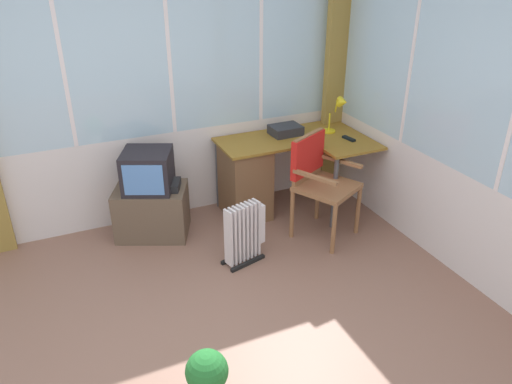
{
  "coord_description": "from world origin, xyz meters",
  "views": [
    {
      "loc": [
        -0.68,
        -2.24,
        2.5
      ],
      "look_at": [
        0.7,
        0.85,
        0.77
      ],
      "focal_mm": 35.05,
      "sensor_mm": 36.0,
      "label": 1
    }
  ],
  "objects_px": {
    "desk": "(253,175)",
    "tv_remote": "(349,139)",
    "potted_plant": "(207,375)",
    "desk_lamp": "(340,109)",
    "space_heater": "(245,233)",
    "wooden_armchair": "(316,172)",
    "paper_tray": "(286,130)",
    "tv_on_stand": "(151,199)"
  },
  "relations": [
    {
      "from": "desk",
      "to": "wooden_armchair",
      "type": "distance_m",
      "value": 0.71
    },
    {
      "from": "paper_tray",
      "to": "tv_on_stand",
      "type": "distance_m",
      "value": 1.48
    },
    {
      "from": "potted_plant",
      "to": "tv_remote",
      "type": "bearing_deg",
      "value": 39.66
    },
    {
      "from": "paper_tray",
      "to": "wooden_armchair",
      "type": "distance_m",
      "value": 0.67
    },
    {
      "from": "paper_tray",
      "to": "tv_on_stand",
      "type": "bearing_deg",
      "value": -176.6
    },
    {
      "from": "desk_lamp",
      "to": "potted_plant",
      "type": "height_order",
      "value": "desk_lamp"
    },
    {
      "from": "space_heater",
      "to": "potted_plant",
      "type": "distance_m",
      "value": 1.48
    },
    {
      "from": "tv_remote",
      "to": "tv_on_stand",
      "type": "xyz_separation_m",
      "value": [
        -1.91,
        0.3,
        -0.39
      ]
    },
    {
      "from": "paper_tray",
      "to": "space_heater",
      "type": "xyz_separation_m",
      "value": [
        -0.8,
        -0.84,
        -0.52
      ]
    },
    {
      "from": "desk",
      "to": "tv_remote",
      "type": "height_order",
      "value": "tv_remote"
    },
    {
      "from": "paper_tray",
      "to": "potted_plant",
      "type": "relative_size",
      "value": 0.84
    },
    {
      "from": "tv_remote",
      "to": "potted_plant",
      "type": "xyz_separation_m",
      "value": [
        -2.07,
        -1.72,
        -0.57
      ]
    },
    {
      "from": "tv_on_stand",
      "to": "potted_plant",
      "type": "relative_size",
      "value": 2.32
    },
    {
      "from": "desk",
      "to": "tv_on_stand",
      "type": "xyz_separation_m",
      "value": [
        -1.02,
        0.0,
        -0.04
      ]
    },
    {
      "from": "space_heater",
      "to": "paper_tray",
      "type": "bearing_deg",
      "value": 46.52
    },
    {
      "from": "tv_on_stand",
      "to": "tv_remote",
      "type": "bearing_deg",
      "value": -8.89
    },
    {
      "from": "tv_on_stand",
      "to": "potted_plant",
      "type": "distance_m",
      "value": 2.03
    },
    {
      "from": "wooden_armchair",
      "to": "desk_lamp",
      "type": "bearing_deg",
      "value": 42.67
    },
    {
      "from": "paper_tray",
      "to": "potted_plant",
      "type": "xyz_separation_m",
      "value": [
        -1.58,
        -2.1,
        -0.6
      ]
    },
    {
      "from": "wooden_armchair",
      "to": "desk",
      "type": "bearing_deg",
      "value": 123.58
    },
    {
      "from": "wooden_armchair",
      "to": "potted_plant",
      "type": "xyz_separation_m",
      "value": [
        -1.56,
        -1.45,
        -0.42
      ]
    },
    {
      "from": "desk_lamp",
      "to": "paper_tray",
      "type": "relative_size",
      "value": 1.26
    },
    {
      "from": "desk",
      "to": "tv_remote",
      "type": "bearing_deg",
      "value": -18.52
    },
    {
      "from": "desk",
      "to": "wooden_armchair",
      "type": "xyz_separation_m",
      "value": [
        0.38,
        -0.57,
        0.21
      ]
    },
    {
      "from": "tv_on_stand",
      "to": "space_heater",
      "type": "height_order",
      "value": "tv_on_stand"
    },
    {
      "from": "potted_plant",
      "to": "desk_lamp",
      "type": "bearing_deg",
      "value": 42.84
    },
    {
      "from": "space_heater",
      "to": "potted_plant",
      "type": "xyz_separation_m",
      "value": [
        -0.78,
        -1.26,
        -0.08
      ]
    },
    {
      "from": "desk",
      "to": "paper_tray",
      "type": "bearing_deg",
      "value": 12.02
    },
    {
      "from": "desk",
      "to": "tv_on_stand",
      "type": "relative_size",
      "value": 1.71
    },
    {
      "from": "tv_remote",
      "to": "tv_on_stand",
      "type": "distance_m",
      "value": 1.97
    },
    {
      "from": "wooden_armchair",
      "to": "potted_plant",
      "type": "distance_m",
      "value": 2.17
    },
    {
      "from": "desk_lamp",
      "to": "tv_remote",
      "type": "distance_m",
      "value": 0.32
    },
    {
      "from": "desk_lamp",
      "to": "space_heater",
      "type": "distance_m",
      "value": 1.64
    },
    {
      "from": "tv_remote",
      "to": "paper_tray",
      "type": "bearing_deg",
      "value": 132.86
    },
    {
      "from": "desk_lamp",
      "to": "tv_remote",
      "type": "xyz_separation_m",
      "value": [
        -0.01,
        -0.22,
        -0.23
      ]
    },
    {
      "from": "tv_on_stand",
      "to": "space_heater",
      "type": "distance_m",
      "value": 0.98
    },
    {
      "from": "paper_tray",
      "to": "space_heater",
      "type": "distance_m",
      "value": 1.27
    },
    {
      "from": "desk_lamp",
      "to": "wooden_armchair",
      "type": "xyz_separation_m",
      "value": [
        -0.53,
        -0.48,
        -0.38
      ]
    },
    {
      "from": "desk_lamp",
      "to": "wooden_armchair",
      "type": "relative_size",
      "value": 0.4
    },
    {
      "from": "desk_lamp",
      "to": "potted_plant",
      "type": "bearing_deg",
      "value": -137.16
    },
    {
      "from": "tv_remote",
      "to": "desk_lamp",
      "type": "bearing_deg",
      "value": 77.25
    },
    {
      "from": "tv_remote",
      "to": "wooden_armchair",
      "type": "xyz_separation_m",
      "value": [
        -0.51,
        -0.27,
        -0.14
      ]
    }
  ]
}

